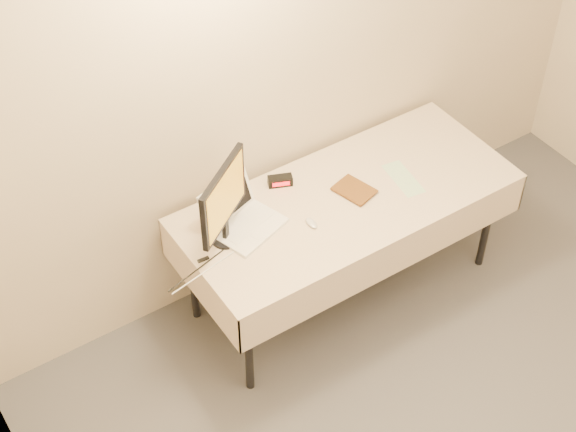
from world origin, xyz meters
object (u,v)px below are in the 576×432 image
table (347,205)px  laptop (240,216)px  monitor (223,200)px  book (346,185)px

table → laptop: size_ratio=4.33×
laptop → monitor: 0.25m
monitor → laptop: bearing=-10.9°
table → monitor: monitor is taller
table → monitor: size_ratio=4.02×
laptop → book: bearing=-32.6°
table → monitor: (-0.71, 0.09, 0.33)m
book → laptop: bearing=150.0°
monitor → book: bearing=-42.8°
laptop → table: bearing=-31.4°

